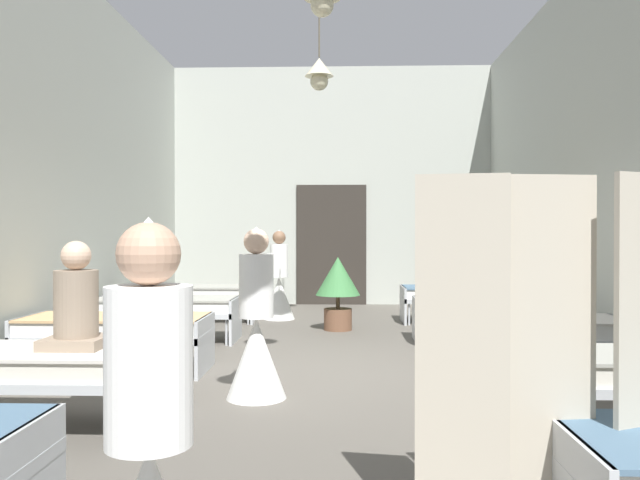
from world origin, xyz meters
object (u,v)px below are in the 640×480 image
(nurse_mid_aisle, at_px, (279,287))
(privacy_screen, at_px, (554,361))
(bed_right_row_4, at_px, (461,295))
(bed_right_row_1, at_px, (609,372))
(nurse_near_aisle, at_px, (256,337))
(bed_left_row_2, at_px, (116,329))
(bed_right_row_2, at_px, (531,331))
(bed_left_row_4, at_px, (198,294))
(bed_left_row_3, at_px, (166,308))
(patient_seated_primary, at_px, (76,308))
(potted_plant, at_px, (338,284))
(bed_right_row_3, at_px, (488,309))
(bed_left_row_1, at_px, (26,367))

(nurse_mid_aisle, xyz_separation_m, privacy_screen, (2.01, -7.71, 0.32))
(bed_right_row_4, bearing_deg, nurse_mid_aisle, 174.44)
(bed_right_row_1, height_order, nurse_near_aisle, nurse_near_aisle)
(bed_right_row_1, distance_m, bed_left_row_2, 4.66)
(bed_right_row_2, bearing_deg, bed_left_row_4, 138.21)
(bed_left_row_3, height_order, patient_seated_primary, patient_seated_primary)
(bed_right_row_2, distance_m, potted_plant, 3.53)
(nurse_mid_aisle, relative_size, privacy_screen, 0.87)
(bed_right_row_3, xyz_separation_m, bed_left_row_4, (-4.25, 1.90, 0.00))
(bed_left_row_3, xyz_separation_m, bed_left_row_4, (0.00, 1.90, 0.00))
(nurse_mid_aisle, relative_size, patient_seated_primary, 1.86)
(bed_right_row_4, xyz_separation_m, privacy_screen, (-0.95, -7.42, 0.41))
(bed_left_row_1, bearing_deg, bed_left_row_4, 90.00)
(potted_plant, bearing_deg, bed_right_row_4, 24.19)
(bed_left_row_4, bearing_deg, bed_left_row_3, -90.00)
(bed_right_row_1, bearing_deg, nurse_mid_aisle, 116.29)
(bed_left_row_4, xyz_separation_m, bed_right_row_4, (4.25, 0.00, 0.00))
(bed_left_row_1, height_order, nurse_near_aisle, nurse_near_aisle)
(bed_left_row_2, xyz_separation_m, nurse_mid_aisle, (1.29, 4.09, 0.09))
(nurse_near_aisle, bearing_deg, privacy_screen, -87.70)
(bed_right_row_1, xyz_separation_m, patient_seated_primary, (-3.90, 0.08, 0.43))
(bed_left_row_1, distance_m, nurse_near_aisle, 1.82)
(bed_right_row_3, bearing_deg, bed_left_row_3, 180.00)
(bed_left_row_2, distance_m, nurse_near_aisle, 1.90)
(bed_left_row_2, relative_size, bed_left_row_3, 1.00)
(bed_left_row_2, bearing_deg, bed_right_row_2, 0.00)
(bed_right_row_3, bearing_deg, potted_plant, 152.81)
(bed_right_row_3, bearing_deg, nurse_mid_aisle, 143.52)
(bed_right_row_3, bearing_deg, bed_left_row_2, -155.92)
(bed_right_row_3, xyz_separation_m, potted_plant, (-1.97, 1.01, 0.24))
(bed_left_row_4, bearing_deg, bed_right_row_2, -41.79)
(bed_left_row_1, bearing_deg, bed_right_row_2, 24.08)
(bed_right_row_2, height_order, bed_left_row_3, same)
(bed_left_row_3, bearing_deg, bed_right_row_4, 24.08)
(bed_right_row_2, bearing_deg, potted_plant, 124.10)
(bed_right_row_1, distance_m, bed_right_row_4, 5.70)
(bed_left_row_3, bearing_deg, bed_right_row_2, -24.08)
(bed_left_row_3, bearing_deg, nurse_near_aisle, -61.39)
(bed_left_row_3, distance_m, nurse_mid_aisle, 2.54)
(nurse_near_aisle, distance_m, nurse_mid_aisle, 5.13)
(bed_left_row_3, xyz_separation_m, potted_plant, (2.28, 1.01, 0.24))
(bed_left_row_2, height_order, potted_plant, potted_plant)
(bed_right_row_1, bearing_deg, privacy_screen, -118.94)
(bed_right_row_2, bearing_deg, privacy_screen, -104.71)
(bed_left_row_2, xyz_separation_m, patient_seated_primary, (0.35, -1.82, 0.43))
(bed_right_row_3, xyz_separation_m, bed_right_row_4, (0.00, 1.90, 0.00))
(potted_plant, relative_size, privacy_screen, 0.64)
(bed_left_row_1, height_order, potted_plant, potted_plant)
(bed_left_row_1, xyz_separation_m, privacy_screen, (3.30, -1.72, 0.41))
(bed_right_row_1, xyz_separation_m, bed_left_row_4, (-4.25, 5.70, 0.00))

